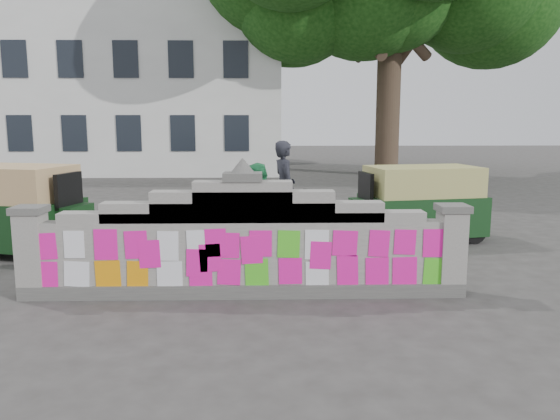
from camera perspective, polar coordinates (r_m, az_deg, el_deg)
The scene contains 8 objects.
ground at distance 8.09m, azimuth -3.78°, elevation -8.87°, with size 100.00×100.00×0.00m, color #383533.
parapet_wall at distance 7.88m, azimuth -3.84°, elevation -3.70°, with size 6.48×0.44×2.01m.
building at distance 30.60m, azimuth -15.60°, elevation 11.71°, with size 16.00×10.00×8.90m.
cyclist_bike at distance 11.18m, azimuth 0.45°, elevation -0.85°, with size 0.74×2.12×1.11m, color black.
cyclist_rider at distance 11.12m, azimuth 0.46°, elevation 1.11°, with size 0.69×0.45×1.88m, color #22232B.
pedestrian at distance 9.68m, azimuth -2.46°, elevation -0.38°, with size 0.87×0.68×1.79m, color #25884B.
rickshaw_left at distance 11.61m, azimuth -26.36°, elevation 0.17°, with size 3.15×2.02×1.69m.
rickshaw_right at distance 11.92m, azimuth 14.30°, elevation 0.78°, with size 2.93×1.74×1.58m.
Camera 1 is at (0.34, -7.68, 2.51)m, focal length 35.00 mm.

